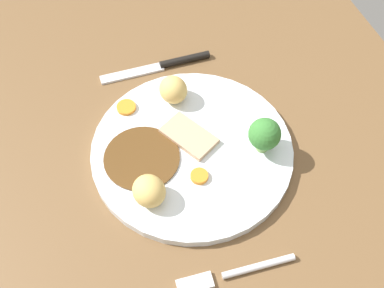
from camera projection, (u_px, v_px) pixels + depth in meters
The scene contains 11 objects.
dining_table at pixel (177, 176), 71.32cm from camera, with size 120.00×84.00×3.60cm, color brown.
dinner_plate at pixel (192, 151), 70.82cm from camera, with size 29.05×29.05×1.40cm, color white.
gravy_pool at pixel (142, 158), 69.11cm from camera, with size 10.80×10.80×0.30cm, color #563819.
meat_slice_main at pixel (189, 136), 70.97cm from camera, with size 7.86×4.52×0.80cm, color tan.
roast_potato_left at pixel (173, 90), 73.82cm from camera, with size 4.51×4.15×4.11cm, color #D8B260.
roast_potato_right at pixel (149, 191), 63.98cm from camera, with size 4.72×4.30×3.95cm, color #D8B260.
carrot_coin_front at pixel (199, 176), 67.19cm from camera, with size 2.47×2.47×0.65cm, color orange.
carrot_coin_back at pixel (126, 107), 74.17cm from camera, with size 2.90×2.90×0.54cm, color orange.
broccoli_floret at pixel (265, 135), 67.49cm from camera, with size 4.57×4.57×5.75cm.
fork at pixel (233, 273), 60.74cm from camera, with size 2.51×15.31×0.90cm.
knife at pixel (166, 65), 80.90cm from camera, with size 2.01×18.53×1.20cm.
Camera 1 is at (-35.48, 10.11, 63.05)cm, focal length 45.90 mm.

